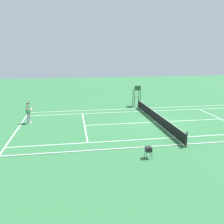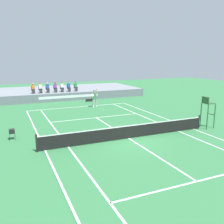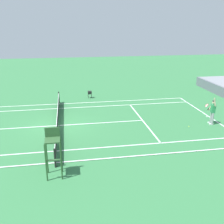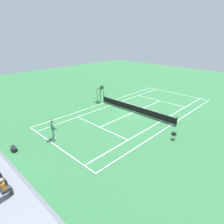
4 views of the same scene
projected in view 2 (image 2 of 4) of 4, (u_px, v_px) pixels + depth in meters
ground_plane at (129, 139)px, 16.49m from camera, size 80.00×80.00×0.00m
court at (129, 139)px, 16.48m from camera, size 11.08×23.88×0.03m
net at (129, 131)px, 16.37m from camera, size 11.98×0.10×1.07m
barrier_wall at (69, 97)px, 30.93m from camera, size 21.34×0.25×1.01m
bleacher_platform at (61, 92)px, 35.17m from camera, size 21.34×9.23×1.01m
spectator_seated_0 at (33, 88)px, 30.19m from camera, size 0.44×0.60×1.26m
spectator_seated_1 at (40, 88)px, 30.53m from camera, size 0.44×0.60×1.26m
spectator_seated_2 at (48, 88)px, 30.88m from camera, size 0.44×0.60×1.26m
spectator_seated_3 at (55, 87)px, 31.26m from camera, size 0.44×0.60×1.26m
spectator_seated_4 at (62, 87)px, 31.58m from camera, size 0.44×0.60×1.26m
spectator_seated_5 at (69, 87)px, 31.93m from camera, size 0.44×0.60×1.26m
spectator_seated_6 at (76, 86)px, 32.29m from camera, size 0.44×0.60×1.26m
tennis_player at (95, 98)px, 26.93m from camera, size 0.82×0.62×2.08m
tennis_ball at (103, 110)px, 25.57m from camera, size 0.07×0.07×0.07m
umpire_chair at (208, 108)px, 18.77m from camera, size 0.77×0.77×2.44m
equipment_bag at (89, 100)px, 30.60m from camera, size 0.92×0.38×0.32m
ball_hopper at (12, 131)px, 16.25m from camera, size 0.36×0.36×0.70m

